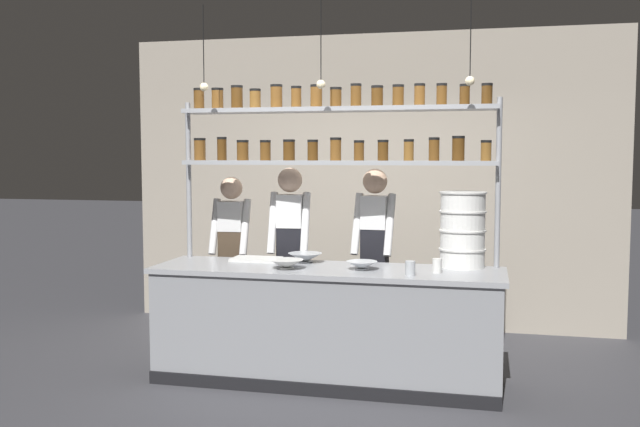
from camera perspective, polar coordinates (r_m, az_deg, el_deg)
name	(u,v)px	position (r m, az deg, el deg)	size (l,w,h in m)	color
ground_plane	(327,381)	(5.86, 0.54, -13.28)	(40.00, 40.00, 0.00)	#3D3D42
back_wall	(369,181)	(7.55, 3.91, 2.58)	(5.17, 0.12, 3.06)	#9E9384
prep_counter	(327,325)	(5.73, 0.54, -8.91)	(2.77, 0.76, 0.92)	gray
spice_shelf_unit	(332,139)	(5.90, 1.00, 6.01)	(2.66, 0.28, 2.40)	#999BA0
chef_left	(232,251)	(6.64, -7.07, -3.03)	(0.37, 0.29, 1.61)	black
chef_center	(290,249)	(6.29, -2.40, -2.85)	(0.38, 0.31, 1.70)	black
chef_right	(375,251)	(6.24, 4.38, -2.98)	(0.38, 0.31, 1.69)	black
container_stack	(463,230)	(5.75, 11.33, -1.26)	(0.37, 0.37, 0.60)	white
cutting_board	(256,259)	(6.05, -5.12, -3.65)	(0.40, 0.26, 0.02)	silver
prep_bowl_near_left	(362,266)	(5.55, 3.37, -4.18)	(0.24, 0.24, 0.07)	silver
prep_bowl_center_front	(305,258)	(5.92, -1.20, -3.57)	(0.28, 0.28, 0.08)	#B2B7BC
prep_bowl_center_back	(286,264)	(5.59, -2.70, -4.08)	(0.27, 0.27, 0.07)	silver
serving_cup_front	(437,266)	(5.48, 9.35, -4.14)	(0.07, 0.07, 0.11)	silver
serving_cup_by_board	(410,268)	(5.32, 7.23, -4.37)	(0.07, 0.07, 0.11)	#B2B7BC
pendant_light_row	(328,80)	(5.60, 0.62, 10.66)	(2.17, 0.07, 0.69)	black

